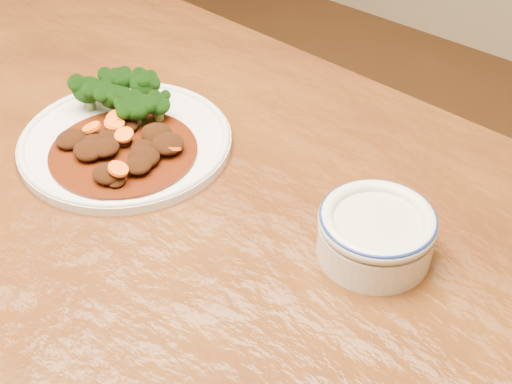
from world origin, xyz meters
The scene contains 5 objects.
dining_table centered at (0.00, 0.00, 0.67)m, with size 1.54×0.97×0.75m.
dinner_plate centered at (-0.07, 0.09, 0.76)m, with size 0.29×0.29×0.02m.
broccoli_florets centered at (-0.12, 0.14, 0.79)m, with size 0.14×0.11×0.05m.
mince_stew centered at (-0.05, 0.07, 0.77)m, with size 0.19×0.19×0.03m.
dip_bowl centered at (0.30, 0.13, 0.78)m, with size 0.13×0.13×0.06m.
Camera 1 is at (0.56, -0.40, 1.32)m, focal length 50.00 mm.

